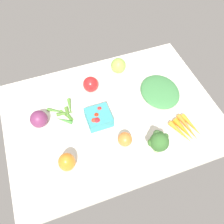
# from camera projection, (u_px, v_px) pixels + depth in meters

# --- Properties ---
(tablecloth) EXTENTS (1.04, 0.76, 0.02)m
(tablecloth) POSITION_uv_depth(u_px,v_px,m) (112.00, 115.00, 1.27)
(tablecloth) COLOR silver
(tablecloth) RESTS_ON ground
(heirloom_tomato_green) EXTENTS (0.08, 0.08, 0.08)m
(heirloom_tomato_green) POSITION_uv_depth(u_px,v_px,m) (118.00, 66.00, 1.40)
(heirloom_tomato_green) COLOR #91B648
(heirloom_tomato_green) RESTS_ON tablecloth
(heirloom_tomato_orange) EXTENTS (0.07, 0.07, 0.07)m
(heirloom_tomato_orange) POSITION_uv_depth(u_px,v_px,m) (125.00, 139.00, 1.14)
(heirloom_tomato_orange) COLOR orange
(heirloom_tomato_orange) RESTS_ON tablecloth
(leafy_greens_clump) EXTENTS (0.21, 0.25, 0.04)m
(leafy_greens_clump) POSITION_uv_depth(u_px,v_px,m) (160.00, 91.00, 1.32)
(leafy_greens_clump) COLOR #3F8246
(leafy_greens_clump) RESTS_ON tablecloth
(carrot_bunch) EXTENTS (0.13, 0.16, 0.03)m
(carrot_bunch) POSITION_uv_depth(u_px,v_px,m) (186.00, 129.00, 1.19)
(carrot_bunch) COLOR orange
(carrot_bunch) RESTS_ON tablecloth
(broccoli_head) EXTENTS (0.10, 0.09, 0.12)m
(broccoli_head) POSITION_uv_depth(u_px,v_px,m) (159.00, 141.00, 1.09)
(broccoli_head) COLOR #9BD17F
(broccoli_head) RESTS_ON tablecloth
(bell_pepper_red) EXTENTS (0.11, 0.11, 0.08)m
(bell_pepper_red) POSITION_uv_depth(u_px,v_px,m) (91.00, 84.00, 1.32)
(bell_pepper_red) COLOR red
(bell_pepper_red) RESTS_ON tablecloth
(red_onion_near_basket) EXTENTS (0.08, 0.08, 0.08)m
(red_onion_near_basket) POSITION_uv_depth(u_px,v_px,m) (39.00, 119.00, 1.19)
(red_onion_near_basket) COLOR #702C55
(red_onion_near_basket) RESTS_ON tablecloth
(bell_pepper_orange) EXTENTS (0.09, 0.09, 0.09)m
(bell_pepper_orange) POSITION_uv_depth(u_px,v_px,m) (67.00, 162.00, 1.06)
(bell_pepper_orange) COLOR orange
(bell_pepper_orange) RESTS_ON tablecloth
(okra_pile) EXTENTS (0.13, 0.15, 0.02)m
(okra_pile) POSITION_uv_depth(u_px,v_px,m) (66.00, 113.00, 1.25)
(okra_pile) COLOR #44913B
(okra_pile) RESTS_ON tablecloth
(berry_basket) EXTENTS (0.12, 0.12, 0.06)m
(berry_basket) POSITION_uv_depth(u_px,v_px,m) (99.00, 117.00, 1.21)
(berry_basket) COLOR teal
(berry_basket) RESTS_ON tablecloth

